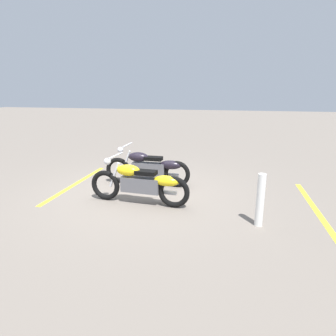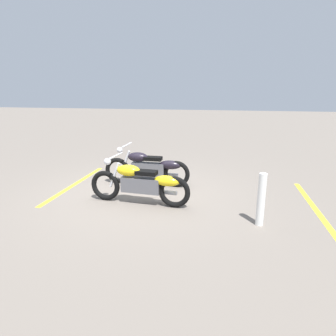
{
  "view_description": "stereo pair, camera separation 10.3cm",
  "coord_description": "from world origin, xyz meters",
  "views": [
    {
      "loc": [
        2.19,
        -6.24,
        2.36
      ],
      "look_at": [
        0.74,
        0.0,
        0.65
      ],
      "focal_mm": 31.28,
      "sensor_mm": 36.0,
      "label": 1
    },
    {
      "loc": [
        2.09,
        -6.26,
        2.36
      ],
      "look_at": [
        0.74,
        0.0,
        0.65
      ],
      "focal_mm": 31.28,
      "sensor_mm": 36.0,
      "label": 2
    }
  ],
  "objects": [
    {
      "name": "parking_stripe_near",
      "position": [
        -1.78,
        0.29,
        0.0
      ],
      "size": [
        0.19,
        3.2,
        0.01
      ],
      "primitive_type": "cube",
      "rotation": [
        0.0,
        0.0,
        1.59
      ],
      "color": "yellow",
      "rests_on": "ground"
    },
    {
      "name": "motorcycle_bright_foreground",
      "position": [
        0.3,
        -0.64,
        0.46
      ],
      "size": [
        2.23,
        0.62,
        1.04
      ],
      "rotation": [
        0.0,
        0.0,
        3.08
      ],
      "color": "black",
      "rests_on": "ground"
    },
    {
      "name": "parking_stripe_mid",
      "position": [
        3.87,
        -0.08,
        0.0
      ],
      "size": [
        0.19,
        3.2,
        0.01
      ],
      "primitive_type": "cube",
      "rotation": [
        0.0,
        0.0,
        1.59
      ],
      "color": "yellow",
      "rests_on": "ground"
    },
    {
      "name": "bollard_post",
      "position": [
        2.68,
        -1.17,
        0.48
      ],
      "size": [
        0.14,
        0.14,
        0.97
      ],
      "primitive_type": "cylinder",
      "color": "white",
      "rests_on": "ground"
    },
    {
      "name": "motorcycle_dark_foreground",
      "position": [
        0.1,
        0.64,
        0.46
      ],
      "size": [
        2.23,
        0.62,
        1.04
      ],
      "rotation": [
        0.0,
        0.0,
        3.14
      ],
      "color": "black",
      "rests_on": "ground"
    },
    {
      "name": "ground_plane",
      "position": [
        0.0,
        0.0,
        0.0
      ],
      "size": [
        60.0,
        60.0,
        0.0
      ],
      "primitive_type": "plane",
      "color": "slate"
    }
  ]
}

